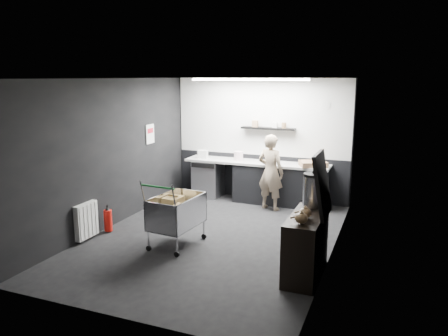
% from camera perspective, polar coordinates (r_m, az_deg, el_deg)
% --- Properties ---
extents(floor, '(5.50, 5.50, 0.00)m').
position_cam_1_polar(floor, '(7.64, -1.44, -9.07)').
color(floor, black).
rests_on(floor, ground).
extents(ceiling, '(5.50, 5.50, 0.00)m').
position_cam_1_polar(ceiling, '(7.13, -1.56, 11.62)').
color(ceiling, silver).
rests_on(ceiling, wall_back).
extents(wall_back, '(5.50, 0.00, 5.50)m').
position_cam_1_polar(wall_back, '(9.82, 4.84, 3.76)').
color(wall_back, black).
rests_on(wall_back, floor).
extents(wall_front, '(5.50, 0.00, 5.50)m').
position_cam_1_polar(wall_front, '(4.93, -14.21, -4.78)').
color(wall_front, black).
rests_on(wall_front, floor).
extents(wall_left, '(0.00, 5.50, 5.50)m').
position_cam_1_polar(wall_left, '(8.25, -14.38, 1.87)').
color(wall_left, black).
rests_on(wall_left, floor).
extents(wall_right, '(0.00, 5.50, 5.50)m').
position_cam_1_polar(wall_right, '(6.75, 14.31, -0.31)').
color(wall_right, black).
rests_on(wall_right, floor).
extents(kitchen_wall_panel, '(3.95, 0.02, 1.70)m').
position_cam_1_polar(kitchen_wall_panel, '(9.74, 4.86, 6.65)').
color(kitchen_wall_panel, silver).
rests_on(kitchen_wall_panel, wall_back).
extents(dado_panel, '(3.95, 0.02, 1.00)m').
position_cam_1_polar(dado_panel, '(9.96, 4.72, -1.11)').
color(dado_panel, black).
rests_on(dado_panel, wall_back).
extents(floating_shelf, '(1.20, 0.22, 0.04)m').
position_cam_1_polar(floating_shelf, '(9.61, 5.79, 5.18)').
color(floating_shelf, black).
rests_on(floating_shelf, wall_back).
extents(wall_clock, '(0.20, 0.03, 0.20)m').
position_cam_1_polar(wall_clock, '(9.40, 13.14, 8.03)').
color(wall_clock, silver).
rests_on(wall_clock, wall_back).
extents(poster, '(0.02, 0.30, 0.40)m').
position_cam_1_polar(poster, '(9.28, -9.64, 4.40)').
color(poster, white).
rests_on(poster, wall_left).
extents(poster_red_band, '(0.02, 0.22, 0.10)m').
position_cam_1_polar(poster_red_band, '(9.27, -9.63, 4.83)').
color(poster_red_band, red).
rests_on(poster_red_band, poster).
extents(radiator, '(0.10, 0.50, 0.60)m').
position_cam_1_polar(radiator, '(7.76, -17.55, -6.56)').
color(radiator, silver).
rests_on(radiator, wall_left).
extents(ceiling_strip, '(2.40, 0.20, 0.04)m').
position_cam_1_polar(ceiling_strip, '(8.86, 3.26, 11.47)').
color(ceiling_strip, white).
rests_on(ceiling_strip, ceiling).
extents(prep_counter, '(3.20, 0.61, 0.90)m').
position_cam_1_polar(prep_counter, '(9.64, 4.94, -1.81)').
color(prep_counter, black).
rests_on(prep_counter, floor).
extents(person, '(0.65, 0.51, 1.58)m').
position_cam_1_polar(person, '(9.06, 6.11, -0.55)').
color(person, beige).
rests_on(person, floor).
extents(shopping_cart, '(0.69, 1.06, 1.12)m').
position_cam_1_polar(shopping_cart, '(7.20, -6.24, -5.95)').
color(shopping_cart, silver).
rests_on(shopping_cart, floor).
extents(sideboard, '(0.50, 1.16, 1.74)m').
position_cam_1_polar(sideboard, '(6.23, 10.84, -8.79)').
color(sideboard, black).
rests_on(sideboard, floor).
extents(fire_extinguisher, '(0.14, 0.14, 0.47)m').
position_cam_1_polar(fire_extinguisher, '(8.09, -14.91, -6.53)').
color(fire_extinguisher, red).
rests_on(fire_extinguisher, floor).
extents(cardboard_box, '(0.66, 0.59, 0.11)m').
position_cam_1_polar(cardboard_box, '(9.23, 11.56, 0.54)').
color(cardboard_box, '#967150').
rests_on(cardboard_box, prep_counter).
extents(pink_tub, '(0.20, 0.20, 0.20)m').
position_cam_1_polar(pink_tub, '(9.69, 1.91, 1.59)').
color(pink_tub, white).
rests_on(pink_tub, prep_counter).
extents(white_container, '(0.23, 0.19, 0.18)m').
position_cam_1_polar(white_container, '(9.96, -2.78, 1.81)').
color(white_container, silver).
rests_on(white_container, prep_counter).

